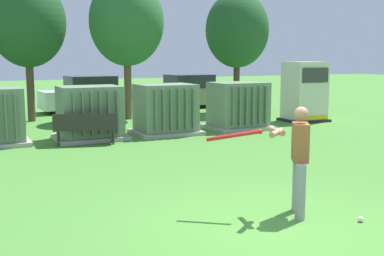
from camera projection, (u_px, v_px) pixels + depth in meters
ground_plane at (277, 226)px, 7.34m from camera, size 96.00×96.00×0.00m
transformer_mid_west at (90, 114)px, 14.87m from camera, size 2.10×1.70×1.62m
transformer_mid_east at (166, 110)px, 15.89m from camera, size 2.10×1.70×1.62m
transformer_east at (238, 106)px, 17.03m from camera, size 2.10×1.70×1.62m
generator_enclosure at (305, 92)px, 18.99m from camera, size 1.60×1.40×2.30m
park_bench at (86, 126)px, 13.92m from camera, size 1.84×0.80×0.92m
batter at (296, 155)px, 7.71m from camera, size 1.49×1.08×1.74m
sports_ball at (361, 219)px, 7.50m from camera, size 0.09×0.09×0.09m
tree_center_left at (27, 22)px, 18.57m from camera, size 2.88×2.88×5.51m
tree_center_right at (127, 22)px, 19.24m from camera, size 2.94×2.94×5.61m
tree_right at (237, 30)px, 21.45m from camera, size 2.78×2.78×5.31m
parked_car_left_of_center at (89, 95)px, 22.42m from camera, size 4.32×2.16×1.62m
parked_car_right_of_center at (187, 92)px, 24.09m from camera, size 4.31×2.14×1.62m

